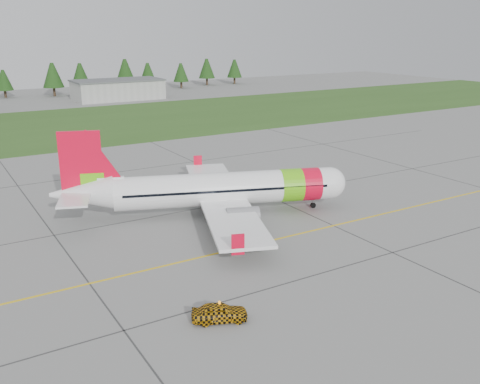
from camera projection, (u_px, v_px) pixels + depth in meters
ground at (304, 278)px, 42.89m from camera, size 320.00×320.00×0.00m
aircraft at (219, 189)px, 57.15m from camera, size 30.29×28.79×9.56m
follow_me_car at (219, 296)px, 36.11m from camera, size 1.81×1.93×3.83m
grass_strip at (59, 126)px, 109.99m from camera, size 320.00×50.00×0.03m
taxi_guideline at (251, 245)px, 49.43m from camera, size 120.00×0.25×0.02m
hangar_east at (118, 90)px, 151.06m from camera, size 24.00×12.00×5.20m
treeline at (11, 80)px, 154.36m from camera, size 160.00×8.00×10.00m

